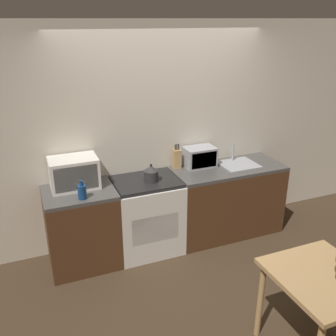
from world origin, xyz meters
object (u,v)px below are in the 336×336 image
at_px(microwave, 74,173).
at_px(toaster_oven, 200,157).
at_px(kettle, 151,174).
at_px(bottle, 82,192).
at_px(stove_range, 147,215).
at_px(dining_table, 322,288).

xyz_separation_m(microwave, toaster_oven, (1.52, 0.04, -0.04)).
bearing_deg(kettle, toaster_oven, 16.14).
bearing_deg(toaster_oven, microwave, -178.33).
bearing_deg(toaster_oven, bottle, -166.57).
relative_size(stove_range, bottle, 4.47).
bearing_deg(dining_table, bottle, 130.46).
height_order(bottle, toaster_oven, toaster_oven).
bearing_deg(microwave, bottle, -85.76).
height_order(toaster_oven, dining_table, toaster_oven).
height_order(stove_range, kettle, kettle).
bearing_deg(toaster_oven, dining_table, -89.90).
xyz_separation_m(bottle, dining_table, (1.50, -1.76, -0.31)).
height_order(microwave, bottle, microwave).
height_order(kettle, microwave, microwave).
distance_m(microwave, toaster_oven, 1.52).
xyz_separation_m(stove_range, microwave, (-0.77, 0.11, 0.62)).
bearing_deg(dining_table, microwave, 126.33).
height_order(kettle, bottle, kettle).
distance_m(stove_range, microwave, 0.99).
bearing_deg(bottle, stove_range, 14.97).
distance_m(stove_range, toaster_oven, 0.96).
distance_m(kettle, bottle, 0.81).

